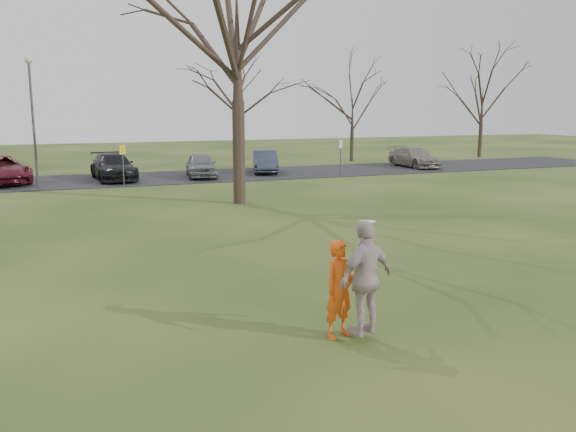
% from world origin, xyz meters
% --- Properties ---
extents(ground, '(120.00, 120.00, 0.00)m').
position_xyz_m(ground, '(0.00, 0.00, 0.00)').
color(ground, '#1E380F').
rests_on(ground, ground).
extents(parking_strip, '(62.00, 6.50, 0.04)m').
position_xyz_m(parking_strip, '(0.00, 25.00, 0.02)').
color(parking_strip, black).
rests_on(parking_strip, ground).
extents(player_defender, '(0.74, 0.60, 1.73)m').
position_xyz_m(player_defender, '(-0.41, 0.40, 0.87)').
color(player_defender, '#F15813').
rests_on(player_defender, ground).
extents(car_2, '(3.68, 5.54, 1.41)m').
position_xyz_m(car_2, '(-7.88, 25.33, 0.75)').
color(car_2, maroon).
rests_on(car_2, parking_strip).
extents(car_3, '(2.41, 5.01, 1.41)m').
position_xyz_m(car_3, '(-2.27, 24.86, 0.74)').
color(car_3, black).
rests_on(car_3, parking_strip).
extents(car_4, '(2.13, 4.14, 1.35)m').
position_xyz_m(car_4, '(2.47, 24.42, 0.71)').
color(car_4, slate).
rests_on(car_4, parking_strip).
extents(car_5, '(2.44, 4.25, 1.32)m').
position_xyz_m(car_5, '(6.58, 25.31, 0.70)').
color(car_5, '#32374B').
rests_on(car_5, parking_strip).
extents(car_7, '(1.94, 4.45, 1.28)m').
position_xyz_m(car_7, '(16.80, 24.96, 0.68)').
color(car_7, gray).
rests_on(car_7, parking_strip).
extents(catching_play, '(1.25, 0.82, 1.98)m').
position_xyz_m(catching_play, '(-0.07, 0.08, 1.12)').
color(catching_play, '#B4A4A2').
rests_on(catching_play, ground).
extents(lamp_post, '(0.34, 0.34, 6.27)m').
position_xyz_m(lamp_post, '(-6.00, 22.50, 3.97)').
color(lamp_post, '#47474C').
rests_on(lamp_post, ground).
extents(sign_yellow, '(0.35, 0.35, 2.08)m').
position_xyz_m(sign_yellow, '(-2.00, 22.00, 1.45)').
color(sign_yellow, '#47474C').
rests_on(sign_yellow, ground).
extents(sign_white, '(0.35, 0.35, 2.08)m').
position_xyz_m(sign_white, '(10.00, 22.00, 1.45)').
color(sign_white, '#47474C').
rests_on(sign_white, ground).
extents(big_tree, '(9.00, 9.00, 14.00)m').
position_xyz_m(big_tree, '(2.00, 15.00, 7.00)').
color(big_tree, '#352821').
rests_on(big_tree, ground).
extents(small_tree_row, '(55.00, 5.90, 8.50)m').
position_xyz_m(small_tree_row, '(4.38, 30.06, 3.89)').
color(small_tree_row, '#352821').
rests_on(small_tree_row, ground).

